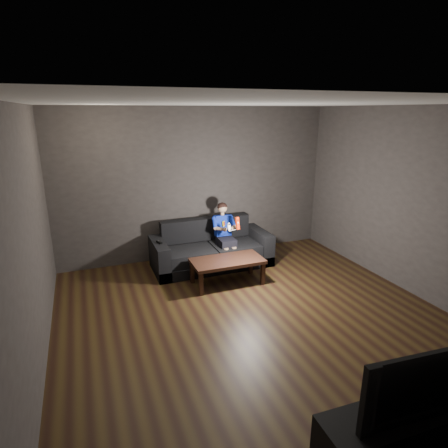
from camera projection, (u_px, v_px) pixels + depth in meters
name	position (u px, v px, depth m)	size (l,w,h in m)	color
floor	(256.00, 319.00, 4.90)	(5.00, 5.00, 0.00)	black
back_wall	(197.00, 184.00, 6.74)	(5.00, 0.04, 2.70)	#332E2D
front_wall	(440.00, 328.00, 2.28)	(5.00, 0.04, 2.70)	#332E2D
left_wall	(28.00, 246.00, 3.65)	(0.04, 5.00, 2.70)	#332E2D
right_wall	(415.00, 203.00, 5.37)	(0.04, 5.00, 2.70)	#332E2D
ceiling	(262.00, 103.00, 4.12)	(5.00, 5.00, 0.02)	beige
sofa	(211.00, 251.00, 6.55)	(2.03, 0.88, 0.79)	black
child	(224.00, 229.00, 6.46)	(0.41, 0.50, 1.01)	black
wii_remote_red	(237.00, 223.00, 6.08)	(0.06, 0.08, 0.21)	red
nunchuk_white	(229.00, 227.00, 6.05)	(0.07, 0.09, 0.15)	white
wii_remote_black	(159.00, 242.00, 6.08)	(0.08, 0.16, 0.03)	black
coffee_table	(227.00, 263.00, 5.82)	(1.12, 0.56, 0.41)	black
media_console	(401.00, 436.00, 2.85)	(1.36, 0.39, 0.48)	black
tv	(411.00, 379.00, 2.70)	(0.98, 0.13, 0.56)	black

